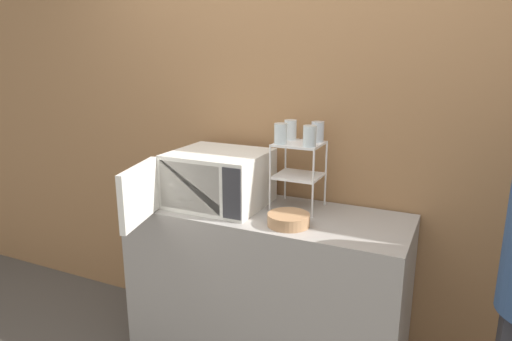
# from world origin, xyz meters

# --- Properties ---
(wall_back) EXTENTS (8.00, 0.06, 2.60)m
(wall_back) POSITION_xyz_m (0.00, 0.61, 1.30)
(wall_back) COLOR #9E7047
(wall_back) RESTS_ON ground_plane
(counter) EXTENTS (1.49, 0.57, 0.91)m
(counter) POSITION_xyz_m (0.00, 0.28, 0.46)
(counter) COLOR #9E9993
(counter) RESTS_ON ground_plane
(microwave) EXTENTS (0.53, 0.82, 0.29)m
(microwave) POSITION_xyz_m (-0.29, 0.26, 1.06)
(microwave) COLOR silver
(microwave) RESTS_ON counter
(dish_rack) EXTENTS (0.24, 0.23, 0.36)m
(dish_rack) POSITION_xyz_m (0.13, 0.40, 1.17)
(dish_rack) COLOR white
(dish_rack) RESTS_ON counter
(glass_front_left) EXTENTS (0.07, 0.07, 0.11)m
(glass_front_left) POSITION_xyz_m (0.05, 0.34, 1.32)
(glass_front_left) COLOR silver
(glass_front_left) RESTS_ON dish_rack
(glass_back_right) EXTENTS (0.07, 0.07, 0.11)m
(glass_back_right) POSITION_xyz_m (0.21, 0.48, 1.32)
(glass_back_right) COLOR silver
(glass_back_right) RESTS_ON dish_rack
(glass_front_right) EXTENTS (0.07, 0.07, 0.11)m
(glass_front_right) POSITION_xyz_m (0.21, 0.33, 1.32)
(glass_front_right) COLOR silver
(glass_front_right) RESTS_ON dish_rack
(glass_back_left) EXTENTS (0.07, 0.07, 0.11)m
(glass_back_left) POSITION_xyz_m (0.06, 0.47, 1.32)
(glass_back_left) COLOR silver
(glass_back_left) RESTS_ON dish_rack
(bowl) EXTENTS (0.21, 0.21, 0.06)m
(bowl) POSITION_xyz_m (0.18, 0.14, 0.94)
(bowl) COLOR #AD7F56
(bowl) RESTS_ON counter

